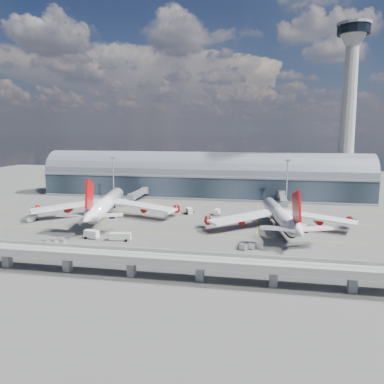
% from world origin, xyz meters
% --- Properties ---
extents(ground, '(500.00, 500.00, 0.00)m').
position_xyz_m(ground, '(0.00, 0.00, 0.00)').
color(ground, '#474744').
rests_on(ground, ground).
extents(taxi_lines, '(200.00, 80.12, 0.01)m').
position_xyz_m(taxi_lines, '(0.00, 22.11, 0.01)').
color(taxi_lines, gold).
rests_on(taxi_lines, ground).
extents(terminal, '(200.00, 30.00, 28.00)m').
position_xyz_m(terminal, '(0.00, 77.99, 11.34)').
color(terminal, '#1D2730').
rests_on(terminal, ground).
extents(control_tower, '(19.00, 19.00, 103.00)m').
position_xyz_m(control_tower, '(85.00, 83.00, 51.64)').
color(control_tower, gray).
rests_on(control_tower, ground).
extents(guideway, '(220.00, 8.50, 7.20)m').
position_xyz_m(guideway, '(-0.00, -55.00, 5.29)').
color(guideway, gray).
rests_on(guideway, ground).
extents(floodlight_mast_left, '(3.00, 0.70, 25.70)m').
position_xyz_m(floodlight_mast_left, '(-50.00, 55.00, 13.63)').
color(floodlight_mast_left, gray).
rests_on(floodlight_mast_left, ground).
extents(floodlight_mast_right, '(3.00, 0.70, 25.70)m').
position_xyz_m(floodlight_mast_right, '(50.00, 55.00, 13.63)').
color(floodlight_mast_right, gray).
rests_on(floodlight_mast_right, ground).
extents(airliner_left, '(70.93, 74.68, 22.87)m').
position_xyz_m(airliner_left, '(-36.58, 11.62, 6.53)').
color(airliner_left, white).
rests_on(airliner_left, ground).
extents(airliner_right, '(64.29, 67.26, 21.39)m').
position_xyz_m(airliner_right, '(44.55, 5.33, 5.55)').
color(airliner_right, white).
rests_on(airliner_right, ground).
extents(jet_bridge_left, '(4.40, 28.00, 7.25)m').
position_xyz_m(jet_bridge_left, '(-33.55, 53.12, 5.18)').
color(jet_bridge_left, gray).
rests_on(jet_bridge_left, ground).
extents(jet_bridge_right, '(4.40, 32.00, 7.25)m').
position_xyz_m(jet_bridge_right, '(47.76, 51.18, 5.18)').
color(jet_bridge_right, gray).
rests_on(jet_bridge_right, ground).
extents(service_truck_0, '(2.55, 6.19, 2.51)m').
position_xyz_m(service_truck_0, '(-67.04, -1.16, 1.29)').
color(service_truck_0, beige).
rests_on(service_truck_0, ground).
extents(service_truck_1, '(5.92, 3.43, 3.25)m').
position_xyz_m(service_truck_1, '(-27.85, -22.17, 1.64)').
color(service_truck_1, beige).
rests_on(service_truck_1, ground).
extents(service_truck_2, '(8.35, 3.36, 2.94)m').
position_xyz_m(service_truck_2, '(-15.97, -22.69, 1.53)').
color(service_truck_2, beige).
rests_on(service_truck_2, ground).
extents(service_truck_3, '(4.44, 5.92, 2.69)m').
position_xyz_m(service_truck_3, '(53.61, 3.26, 1.38)').
color(service_truck_3, beige).
rests_on(service_truck_3, ground).
extents(service_truck_4, '(2.82, 5.15, 2.88)m').
position_xyz_m(service_truck_4, '(15.20, 26.90, 1.45)').
color(service_truck_4, beige).
rests_on(service_truck_4, ground).
extents(service_truck_5, '(4.61, 6.62, 2.99)m').
position_xyz_m(service_truck_5, '(1.23, 26.90, 1.53)').
color(service_truck_5, beige).
rests_on(service_truck_5, ground).
extents(cargo_train_0, '(11.53, 6.04, 1.95)m').
position_xyz_m(cargo_train_0, '(-38.98, -32.63, 1.02)').
color(cargo_train_0, gray).
rests_on(cargo_train_0, ground).
extents(cargo_train_1, '(10.01, 2.37, 1.65)m').
position_xyz_m(cargo_train_1, '(1.61, -35.22, 0.86)').
color(cargo_train_1, gray).
rests_on(cargo_train_1, ground).
extents(cargo_train_2, '(8.62, 5.40, 1.94)m').
position_xyz_m(cargo_train_2, '(33.28, -24.11, 1.01)').
color(cargo_train_2, gray).
rests_on(cargo_train_2, ground).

